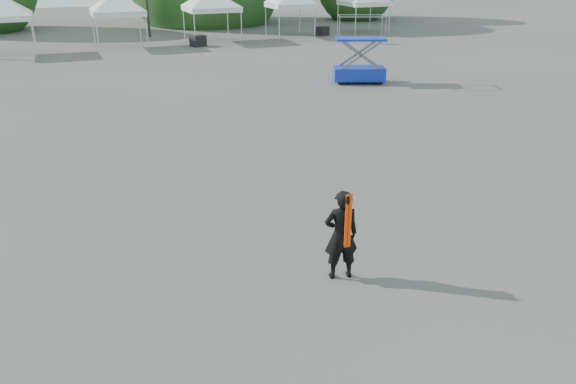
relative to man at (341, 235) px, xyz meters
name	(u,v)px	position (x,y,z in m)	size (l,w,h in m)	color
ground	(268,248)	(-0.82, 1.48, -0.83)	(120.00, 120.00, 0.00)	#474442
man	(341,235)	(0.00, 0.00, 0.00)	(0.67, 0.51, 1.66)	black
scissor_lift	(360,50)	(8.32, 14.42, 0.63)	(2.50, 1.87, 2.91)	#0F0CA0
crate_mid	(198,41)	(4.26, 27.83, -0.50)	(0.87, 0.67, 0.67)	black
crate_east	(323,31)	(13.71, 29.54, -0.52)	(0.80, 0.63, 0.63)	black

